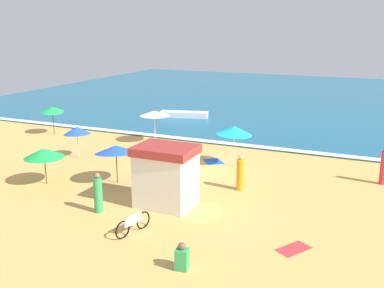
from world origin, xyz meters
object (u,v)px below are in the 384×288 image
Objects in this scene: beachgoer_2 at (98,194)px; beach_umbrella_4 at (234,130)px; beach_umbrella_7 at (155,113)px; lifeguard_cabana at (166,176)px; beach_umbrella_3 at (44,153)px; beachgoer_5 at (240,174)px; small_boat_0 at (184,114)px; beach_umbrella_8 at (116,149)px; beach_umbrella_6 at (77,130)px; parked_bicycle at (133,224)px; beachgoer_1 at (384,166)px; beach_umbrella_0 at (52,109)px; beachgoer_0 at (184,161)px; beachgoer_4 at (182,258)px.

beach_umbrella_4 is at bearing 69.62° from beachgoer_2.
beachgoer_2 is at bearing -73.32° from beach_umbrella_7.
beach_umbrella_3 is at bearing 179.45° from lifeguard_cabana.
beachgoer_5 reaches higher than small_boat_0.
beach_umbrella_8 reaches higher than beachgoer_5.
parked_bicycle is at bearing -41.82° from beach_umbrella_6.
beachgoer_1 is at bearing 38.39° from beachgoer_2.
beach_umbrella_3 is 0.73× the size of beach_umbrella_7.
parked_bicycle is (13.65, -11.54, -1.46)m from beach_umbrella_0.
beachgoer_0 is at bearing 84.88° from beachgoer_2.
beachgoer_0 is 0.47× the size of beachgoer_2.
lifeguard_cabana is at bearing -67.42° from small_boat_0.
beach_umbrella_6 is 1.31× the size of beachgoer_2.
beach_umbrella_7 is 8.63m from small_boat_0.
beachgoer_1 is at bearing -10.16° from beach_umbrella_7.
beach_umbrella_0 is 22.31m from beachgoer_1.
beachgoer_0 is 0.48× the size of beachgoer_5.
beach_umbrella_7 is 10.25m from beachgoer_5.
parked_bicycle is at bearing -25.42° from beachgoer_2.
beachgoer_0 is 10.43m from beachgoer_1.
beachgoer_5 is at bearing 19.09° from beach_umbrella_3.
lifeguard_cabana is 6.79m from beach_umbrella_3.
beach_umbrella_4 is 7.08m from beach_umbrella_7.
beach_umbrella_4 is 0.78× the size of beach_umbrella_8.
beach_umbrella_3 is (6.80, -8.56, -0.23)m from beach_umbrella_0.
lifeguard_cabana is 4.01m from beach_umbrella_8.
lifeguard_cabana is at bearing -72.82° from beachgoer_0.
beach_umbrella_6 reaches higher than beachgoer_5.
parked_bicycle is at bearing -23.52° from beach_umbrella_3.
beach_umbrella_8 reaches higher than parked_bicycle.
small_boat_0 is at bearing 91.93° from beach_umbrella_3.
beachgoer_2 is (-3.15, -8.49, -1.26)m from beach_umbrella_4.
beachgoer_4 is (2.07, -11.27, -1.66)m from beach_umbrella_4.
beachgoer_0 is 0.20× the size of small_boat_0.
beach_umbrella_3 is 4.68m from beach_umbrella_6.
beachgoer_4 is at bearing -79.60° from beach_umbrella_4.
beach_umbrella_6 is 10.71m from beachgoer_5.
beachgoer_1 is at bearing 23.87° from beach_umbrella_3.
beach_umbrella_4 is at bearing -178.67° from beachgoer_1.
beach_umbrella_3 is 4.91m from beachgoer_2.
beach_umbrella_4 is 1.36× the size of beachgoer_5.
beach_umbrella_4 is 9.35m from beach_umbrella_6.
beach_umbrella_0 is at bearing 172.45° from beach_umbrella_4.
lifeguard_cabana is 6.80m from beach_umbrella_4.
beach_umbrella_6 is at bearing -93.69° from small_boat_0.
lifeguard_cabana reaches higher than beachgoer_5.
beach_umbrella_6 is 11.22m from parked_bicycle.
beach_umbrella_0 is 16.87m from beachgoer_5.
beachgoer_5 is at bearing -18.68° from beach_umbrella_0.
beachgoer_2 is 5.93m from beachgoer_4.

